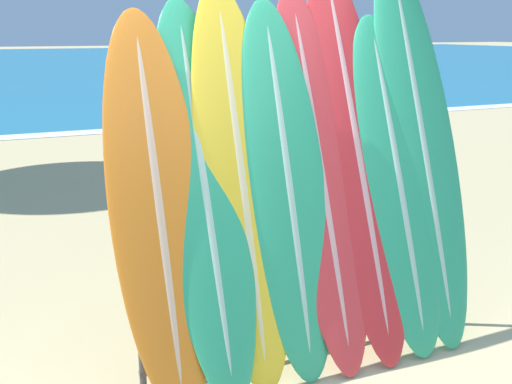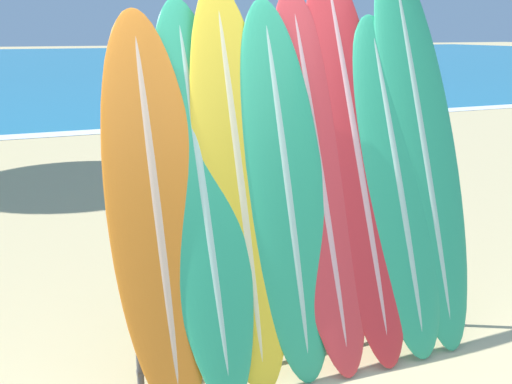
% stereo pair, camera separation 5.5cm
% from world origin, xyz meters
% --- Properties ---
extents(ocean_water, '(120.00, 60.00, 0.01)m').
position_xyz_m(ocean_water, '(0.00, 39.31, 0.00)').
color(ocean_water, teal).
rests_on(ocean_water, ground_plane).
extents(surfboard_rack, '(2.13, 0.04, 0.86)m').
position_xyz_m(surfboard_rack, '(0.37, 0.71, 0.47)').
color(surfboard_rack, '#47474C').
rests_on(surfboard_rack, ground_plane).
extents(surfboard_slot_0, '(0.54, 0.83, 2.14)m').
position_xyz_m(surfboard_slot_0, '(-0.53, 0.76, 1.07)').
color(surfboard_slot_0, orange).
rests_on(surfboard_slot_0, ground_plane).
extents(surfboard_slot_1, '(0.50, 0.96, 2.20)m').
position_xyz_m(surfboard_slot_1, '(-0.26, 0.79, 1.10)').
color(surfboard_slot_1, '#289E70').
rests_on(surfboard_slot_1, ground_plane).
extents(surfboard_slot_2, '(0.52, 0.83, 2.29)m').
position_xyz_m(surfboard_slot_2, '(-0.03, 0.79, 1.15)').
color(surfboard_slot_2, yellow).
rests_on(surfboard_slot_2, ground_plane).
extents(surfboard_slot_3, '(0.52, 0.81, 2.20)m').
position_xyz_m(surfboard_slot_3, '(0.25, 0.76, 1.10)').
color(surfboard_slot_3, '#289E70').
rests_on(surfboard_slot_3, ground_plane).
extents(surfboard_slot_4, '(0.49, 0.97, 2.28)m').
position_xyz_m(surfboard_slot_4, '(0.49, 0.80, 1.14)').
color(surfboard_slot_4, red).
rests_on(surfboard_slot_4, ground_plane).
extents(surfboard_slot_5, '(0.52, 1.08, 2.51)m').
position_xyz_m(surfboard_slot_5, '(0.77, 0.85, 1.25)').
color(surfboard_slot_5, red).
rests_on(surfboard_slot_5, ground_plane).
extents(surfboard_slot_6, '(0.55, 0.90, 2.12)m').
position_xyz_m(surfboard_slot_6, '(1.03, 0.76, 1.06)').
color(surfboard_slot_6, '#289E70').
rests_on(surfboard_slot_6, ground_plane).
extents(surfboard_slot_7, '(0.55, 1.02, 2.53)m').
position_xyz_m(surfboard_slot_7, '(1.27, 0.84, 1.27)').
color(surfboard_slot_7, '#289E70').
rests_on(surfboard_slot_7, ground_plane).
extents(person_near_water, '(0.26, 0.28, 1.63)m').
position_xyz_m(person_near_water, '(1.10, 5.35, 0.89)').
color(person_near_water, beige).
rests_on(person_near_water, ground_plane).
extents(person_mid_beach, '(0.30, 0.24, 1.82)m').
position_xyz_m(person_mid_beach, '(1.61, 6.30, 0.99)').
color(person_mid_beach, '#A87A5B').
rests_on(person_mid_beach, ground_plane).
extents(person_far_left, '(0.28, 0.23, 1.69)m').
position_xyz_m(person_far_left, '(2.16, 8.20, 0.92)').
color(person_far_left, '#846047').
rests_on(person_far_left, ground_plane).
extents(person_far_right, '(0.23, 0.29, 1.73)m').
position_xyz_m(person_far_right, '(2.55, 5.12, 0.95)').
color(person_far_right, '#846047').
rests_on(person_far_right, ground_plane).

